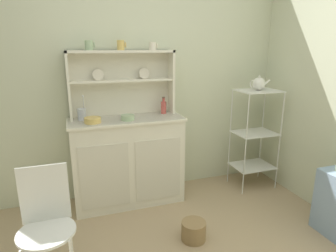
% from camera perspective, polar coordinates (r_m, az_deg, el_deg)
% --- Properties ---
extents(wall_back, '(3.84, 0.05, 2.50)m').
position_cam_1_polar(wall_back, '(3.10, -6.24, 9.14)').
color(wall_back, beige).
rests_on(wall_back, ground).
extents(hutch_cabinet, '(1.12, 0.45, 0.90)m').
position_cam_1_polar(hutch_cabinet, '(3.01, -7.91, -6.62)').
color(hutch_cabinet, silver).
rests_on(hutch_cabinet, ground).
extents(hutch_shelf_unit, '(1.05, 0.18, 0.65)m').
position_cam_1_polar(hutch_shelf_unit, '(2.97, -9.10, 9.40)').
color(hutch_shelf_unit, silver).
rests_on(hutch_shelf_unit, hutch_cabinet).
extents(bakers_rack, '(0.46, 0.34, 1.13)m').
position_cam_1_polar(bakers_rack, '(3.39, 16.80, -0.68)').
color(bakers_rack, silver).
rests_on(bakers_rack, ground).
extents(wire_chair, '(0.36, 0.36, 0.85)m').
position_cam_1_polar(wire_chair, '(2.10, -22.94, -16.39)').
color(wire_chair, white).
rests_on(wire_chair, ground).
extents(floor_basket, '(0.21, 0.21, 0.16)m').
position_cam_1_polar(floor_basket, '(2.60, 5.07, -19.89)').
color(floor_basket, '#93754C').
rests_on(floor_basket, ground).
extents(cup_sage_0, '(0.09, 0.08, 0.09)m').
position_cam_1_polar(cup_sage_0, '(2.88, -15.30, 15.11)').
color(cup_sage_0, '#9EB78E').
rests_on(cup_sage_0, hutch_shelf_unit).
extents(cup_gold_1, '(0.08, 0.07, 0.09)m').
position_cam_1_polar(cup_gold_1, '(2.91, -9.27, 15.47)').
color(cup_gold_1, '#DBB760').
rests_on(cup_gold_1, hutch_shelf_unit).
extents(cup_cream_2, '(0.09, 0.07, 0.08)m').
position_cam_1_polar(cup_cream_2, '(2.98, -3.02, 15.48)').
color(cup_cream_2, silver).
rests_on(cup_cream_2, hutch_shelf_unit).
extents(bowl_mixing_large, '(0.15, 0.15, 0.05)m').
position_cam_1_polar(bowl_mixing_large, '(2.76, -14.65, 1.13)').
color(bowl_mixing_large, '#DBB760').
rests_on(bowl_mixing_large, hutch_cabinet).
extents(bowl_floral_medium, '(0.13, 0.13, 0.05)m').
position_cam_1_polar(bowl_floral_medium, '(2.80, -7.96, 1.67)').
color(bowl_floral_medium, '#9EB78E').
rests_on(bowl_floral_medium, hutch_cabinet).
extents(jam_bottle, '(0.06, 0.06, 0.18)m').
position_cam_1_polar(jam_bottle, '(3.04, -0.87, 3.78)').
color(jam_bottle, '#B74C47').
rests_on(jam_bottle, hutch_cabinet).
extents(utensil_jar, '(0.08, 0.08, 0.24)m').
position_cam_1_polar(utensil_jar, '(2.89, -16.63, 2.31)').
color(utensil_jar, '#B2B7C6').
rests_on(utensil_jar, hutch_cabinet).
extents(porcelain_teapot, '(0.23, 0.14, 0.16)m').
position_cam_1_polar(porcelain_teapot, '(3.29, 17.47, 7.96)').
color(porcelain_teapot, white).
rests_on(porcelain_teapot, bakers_rack).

